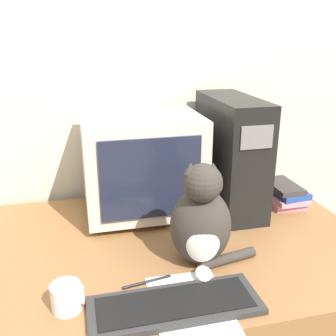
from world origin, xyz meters
TOP-DOWN VIEW (x-y plane):
  - wall_back at (0.00, 1.01)m, footprint 7.00×0.05m
  - desk at (0.00, 0.47)m, footprint 1.39×0.94m
  - crt_monitor at (-0.07, 0.73)m, footprint 0.46×0.37m
  - computer_tower at (0.30, 0.71)m, footprint 0.17×0.45m
  - keyboard at (-0.10, 0.12)m, footprint 0.47×0.17m
  - cat at (0.04, 0.32)m, footprint 0.30×0.25m
  - book_stack at (0.54, 0.66)m, footprint 0.15×0.21m
  - pen at (-0.15, 0.25)m, footprint 0.15×0.04m
  - paper_sheet at (-0.05, 0.12)m, footprint 0.22×0.30m
  - mug at (-0.38, 0.19)m, footprint 0.09×0.08m

SIDE VIEW (x-z plane):
  - desk at x=0.00m, z-range 0.00..0.72m
  - paper_sheet at x=-0.05m, z-range 0.72..0.72m
  - pen at x=-0.15m, z-range 0.72..0.73m
  - keyboard at x=-0.10m, z-range 0.72..0.74m
  - mug at x=-0.38m, z-range 0.72..0.80m
  - book_stack at x=0.54m, z-range 0.72..0.82m
  - cat at x=0.04m, z-range 0.69..1.05m
  - crt_monitor at x=-0.07m, z-range 0.73..1.14m
  - computer_tower at x=0.30m, z-range 0.72..1.19m
  - wall_back at x=0.00m, z-range 0.00..2.50m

